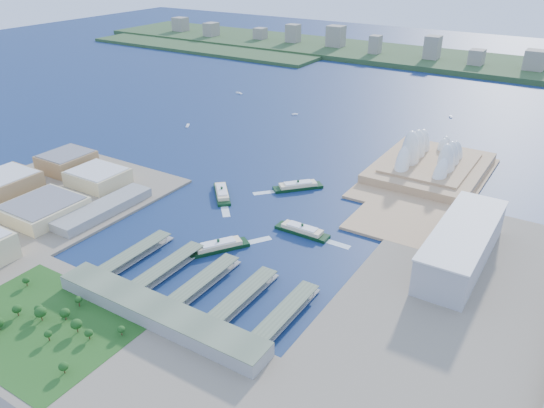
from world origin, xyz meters
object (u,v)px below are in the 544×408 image
Objects in this scene: ferry_b at (298,184)px; ferry_c at (218,245)px; ferry_a at (222,191)px; ferry_d at (302,229)px; toaster_building at (462,245)px; opera_house at (433,150)px.

ferry_b reaches higher than ferry_c.
ferry_a reaches higher than ferry_d.
toaster_building reaches higher than ferry_d.
toaster_building is 222.35m from ferry_b.
ferry_b is (-122.13, -135.01, -26.22)m from opera_house.
ferry_d is at bearing -105.59° from opera_house.
ferry_b reaches higher than ferry_a.
ferry_d is at bearing -54.95° from ferry_a.
ferry_a is at bearing -93.44° from ferry_b.
toaster_building is 279.80m from ferry_a.
toaster_building is at bearing -120.74° from ferry_c.
ferry_c is at bearing 143.72° from ferry_d.
opera_house is 183.93m from ferry_b.
opera_house is at bearing 114.23° from toaster_building.
ferry_b is 1.04× the size of ferry_d.
ferry_d is (53.97, 72.40, -0.19)m from ferry_c.
ferry_a is 93.85m from ferry_b.
ferry_b is 110.16m from ferry_d.
ferry_d is at bearing -93.33° from ferry_c.
ferry_a is at bearing -133.38° from opera_house.
toaster_building is at bearing 25.33° from ferry_b.
ferry_b is at bearing 162.97° from toaster_building.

